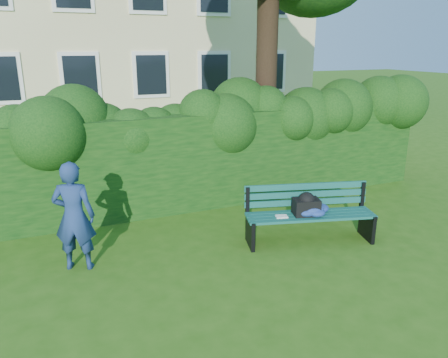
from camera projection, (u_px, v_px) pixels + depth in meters
name	position (u px, v px, depth m)	size (l,w,h in m)	color
ground	(239.00, 248.00, 6.75)	(80.00, 80.00, 0.00)	#2A5611
hedge	(192.00, 159.00, 8.42)	(10.00, 1.00, 1.80)	black
park_bench	(309.00, 211.00, 6.86)	(2.09, 1.06, 0.89)	#0D4042
man_reading	(74.00, 216.00, 5.94)	(0.56, 0.37, 1.55)	navy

